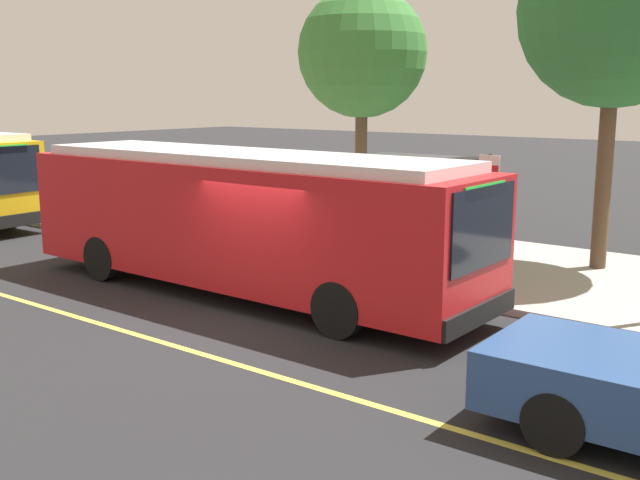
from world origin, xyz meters
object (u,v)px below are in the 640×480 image
at_px(waiting_bench, 410,236).
at_px(route_sign_post, 488,204).
at_px(transit_bus_main, 243,217).
at_px(pedestrian_commuter, 433,234).

height_order(waiting_bench, route_sign_post, route_sign_post).
distance_m(transit_bus_main, pedestrian_commuter, 4.16).
distance_m(transit_bus_main, waiting_bench, 5.05).
distance_m(route_sign_post, pedestrian_commuter, 1.78).
relative_size(waiting_bench, pedestrian_commuter, 0.95).
bearing_deg(pedestrian_commuter, waiting_bench, 132.83).
bearing_deg(waiting_bench, transit_bus_main, -103.30).
xyz_separation_m(transit_bus_main, waiting_bench, (1.14, 4.82, -0.98)).
bearing_deg(route_sign_post, waiting_bench, 144.19).
relative_size(route_sign_post, pedestrian_commuter, 1.66).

